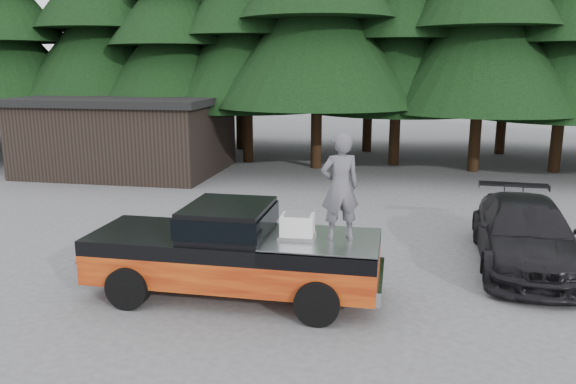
% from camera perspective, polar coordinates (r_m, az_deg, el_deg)
% --- Properties ---
extents(ground, '(120.00, 120.00, 0.00)m').
position_cam_1_polar(ground, '(12.03, -2.55, -9.86)').
color(ground, '#4B4B4D').
rests_on(ground, ground).
extents(pickup_truck, '(6.00, 2.04, 1.33)m').
position_cam_1_polar(pickup_truck, '(11.54, -5.49, -7.38)').
color(pickup_truck, '#C95713').
rests_on(pickup_truck, ground).
extents(truck_cab, '(1.66, 1.90, 0.59)m').
position_cam_1_polar(truck_cab, '(11.27, -6.09, -2.75)').
color(truck_cab, black).
rests_on(truck_cab, pickup_truck).
extents(air_compressor, '(0.66, 0.56, 0.44)m').
position_cam_1_polar(air_compressor, '(10.96, 0.97, -3.55)').
color(air_compressor, silver).
rests_on(air_compressor, pickup_truck).
extents(man_on_bed, '(0.88, 0.74, 2.06)m').
position_cam_1_polar(man_on_bed, '(10.71, 5.31, 0.51)').
color(man_on_bed, '#4F4E54').
rests_on(man_on_bed, pickup_truck).
extents(parked_car, '(2.45, 5.41, 1.54)m').
position_cam_1_polar(parked_car, '(14.29, 22.95, -3.93)').
color(parked_car, black).
rests_on(parked_car, ground).
extents(utility_building, '(8.40, 6.40, 3.30)m').
position_cam_1_polar(utility_building, '(25.76, -15.95, 5.69)').
color(utility_building, black).
rests_on(utility_building, ground).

